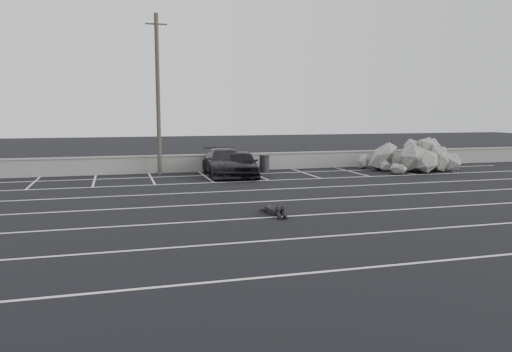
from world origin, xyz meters
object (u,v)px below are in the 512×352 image
object	(u,v)px
utility_pole	(158,94)
trash_bin	(264,163)
car_left	(241,164)
person	(273,208)
car_right	(225,163)
riprap_pile	(417,159)

from	to	relation	value
utility_pole	trash_bin	size ratio (longest dim) A/B	8.98
car_left	person	xyz separation A→B (m)	(-1.42, -10.37, -0.54)
utility_pole	person	size ratio (longest dim) A/B	4.34
car_left	utility_pole	distance (m)	6.25
utility_pole	car_left	bearing A→B (deg)	-27.34
car_right	person	xyz separation A→B (m)	(-0.60, -10.94, -0.56)
car_left	riprap_pile	world-z (taller)	riprap_pile
utility_pole	riprap_pile	xyz separation A→B (m)	(15.73, -2.22, -3.94)
riprap_pile	person	xyz separation A→B (m)	(-12.81, -10.39, -0.49)
car_left	trash_bin	bearing A→B (deg)	52.45
utility_pole	riprap_pile	bearing A→B (deg)	-8.05
trash_bin	utility_pole	bearing A→B (deg)	176.78
car_left	riprap_pile	xyz separation A→B (m)	(11.38, 0.02, -0.04)
car_left	utility_pole	bearing A→B (deg)	160.89
trash_bin	person	size ratio (longest dim) A/B	0.48
car_right	riprap_pile	xyz separation A→B (m)	(12.21, -0.55, -0.06)
car_right	car_left	bearing A→B (deg)	-31.49
person	car_left	bearing A→B (deg)	80.82
car_left	car_right	size ratio (longest dim) A/B	0.83
car_left	trash_bin	size ratio (longest dim) A/B	4.29
car_left	trash_bin	world-z (taller)	car_left
trash_bin	person	bearing A→B (deg)	-105.35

